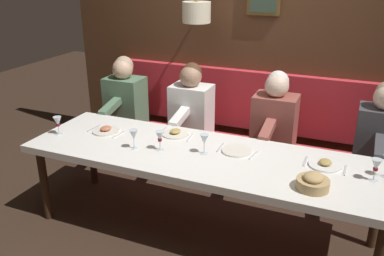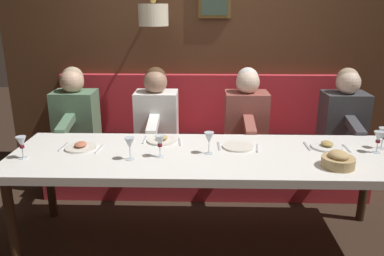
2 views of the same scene
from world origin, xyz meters
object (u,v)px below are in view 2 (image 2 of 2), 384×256
object	(u,v)px
diner_far	(75,111)
wine_glass_5	(130,144)
wine_glass_0	(383,134)
wine_glass_1	(160,142)
diner_middle	(156,112)
dining_table	(207,161)
bread_bowl	(338,160)
wine_glass_4	(21,143)
diner_near	(246,113)
wine_glass_2	(209,138)
diner_nearest	(344,113)
wine_glass_3	(378,138)

from	to	relation	value
diner_far	wine_glass_5	world-z (taller)	diner_far
wine_glass_0	wine_glass_1	distance (m)	1.69
diner_far	wine_glass_1	size ratio (longest dim) A/B	4.82
diner_middle	diner_far	size ratio (longest dim) A/B	1.00
wine_glass_1	dining_table	bearing A→B (deg)	-77.19
wine_glass_0	bread_bowl	distance (m)	0.59
bread_bowl	wine_glass_4	bearing A→B (deg)	87.44
dining_table	diner_far	world-z (taller)	diner_far
diner_middle	wine_glass_4	xyz separation A→B (m)	(-1.01, 0.84, 0.04)
diner_middle	wine_glass_4	world-z (taller)	diner_middle
bread_bowl	wine_glass_0	bearing A→B (deg)	-50.62
wine_glass_1	wine_glass_4	world-z (taller)	same
diner_near	wine_glass_2	distance (m)	0.95
bread_bowl	wine_glass_2	bearing A→B (deg)	75.05
dining_table	diner_nearest	size ratio (longest dim) A/B	3.66
diner_near	bread_bowl	bearing A→B (deg)	-155.86
wine_glass_0	wine_glass_2	bearing A→B (deg)	96.14
wine_glass_2	wine_glass_5	distance (m)	0.57
wine_glass_2	wine_glass_4	xyz separation A→B (m)	(-0.13, 1.32, -0.00)
wine_glass_2	bread_bowl	distance (m)	0.90
diner_near	wine_glass_4	xyz separation A→B (m)	(-1.01, 1.69, 0.04)
wine_glass_3	bread_bowl	world-z (taller)	wine_glass_3
dining_table	wine_glass_4	bearing A→B (deg)	95.71
diner_nearest	wine_glass_4	distance (m)	2.80
diner_far	wine_glass_0	size ratio (longest dim) A/B	4.82
diner_near	wine_glass_5	bearing A→B (deg)	137.63
dining_table	wine_glass_0	distance (m)	1.36
diner_middle	wine_glass_1	world-z (taller)	diner_middle
bread_bowl	wine_glass_3	bearing A→B (deg)	-53.60
diner_nearest	bread_bowl	xyz separation A→B (m)	(-1.11, 0.42, -0.03)
diner_middle	wine_glass_2	xyz separation A→B (m)	(-0.88, -0.49, 0.04)
diner_nearest	wine_glass_5	bearing A→B (deg)	118.82
wine_glass_4	wine_glass_5	xyz separation A→B (m)	(-0.00, -0.77, 0.00)
diner_nearest	bread_bowl	size ratio (longest dim) A/B	3.60
wine_glass_1	wine_glass_3	world-z (taller)	same
diner_far	bread_bowl	distance (m)	2.41
diner_far	dining_table	bearing A→B (deg)	-125.17
diner_near	wine_glass_4	distance (m)	1.97
wine_glass_3	wine_glass_0	bearing A→B (deg)	-39.11
diner_middle	wine_glass_1	xyz separation A→B (m)	(-0.96, -0.13, 0.04)
wine_glass_5	wine_glass_3	bearing A→B (deg)	-84.21
wine_glass_5	bread_bowl	world-z (taller)	wine_glass_5
wine_glass_4	bread_bowl	size ratio (longest dim) A/B	0.75
diner_middle	diner_nearest	bearing A→B (deg)	-90.00
wine_glass_3	wine_glass_1	bearing A→B (deg)	94.52
wine_glass_0	wine_glass_1	xyz separation A→B (m)	(-0.22, 1.67, -0.00)
diner_near	wine_glass_5	xyz separation A→B (m)	(-1.01, 0.93, 0.04)
diner_nearest	wine_glass_2	world-z (taller)	diner_nearest
wine_glass_0	wine_glass_5	bearing A→B (deg)	98.40
wine_glass_1	diner_nearest	bearing A→B (deg)	-59.68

